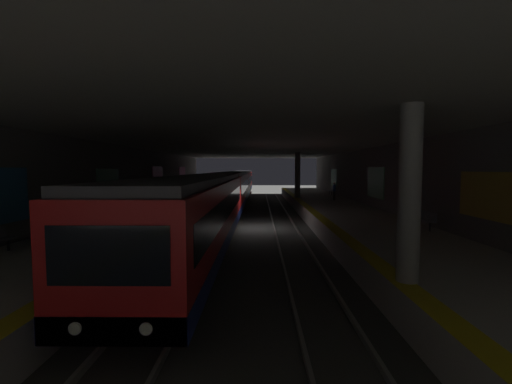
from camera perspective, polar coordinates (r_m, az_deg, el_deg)
The scene contains 17 objects.
ground_plane at distance 23.01m, azimuth -0.71°, elevation -6.06°, with size 120.00×120.00×0.00m, color #42423F.
track_left at distance 23.06m, azimuth 4.79°, elevation -5.86°, with size 60.00×1.53×0.16m.
track_right at distance 23.15m, azimuth -6.19°, elevation -5.82°, with size 60.00×1.53×0.16m.
platform_left at distance 23.70m, azimuth 15.38°, elevation -4.62°, with size 60.00×5.30×1.06m.
platform_right at distance 23.99m, azimuth -16.60°, elevation -4.55°, with size 60.00×5.30×1.06m.
wall_left at distance 24.41m, azimuth 22.06°, elevation 0.84°, with size 60.00×0.56×5.60m.
wall_right at distance 24.84m, azimuth -23.06°, elevation 0.87°, with size 60.00×0.56×5.60m.
ceiling_slab at distance 22.74m, azimuth -0.72°, elevation 8.49°, with size 60.00×19.40×0.40m.
pillar_near at distance 9.62m, azimuth 24.06°, elevation -0.31°, with size 0.56×0.56×4.55m.
pillar_far at distance 35.01m, azimuth 6.89°, elevation 2.79°, with size 0.56×0.56×4.55m.
metro_train at distance 32.64m, azimuth -4.18°, elevation 0.44°, with size 52.83×2.83×3.49m.
bench_left_near at distance 18.62m, azimuth 26.15°, elevation -3.92°, with size 1.70×0.47×0.86m.
bench_left_mid at distance 39.38m, azimuth 12.34°, elevation 0.30°, with size 1.70×0.47×0.86m.
bench_right_far at distance 39.70m, azimuth -12.59°, elevation 0.32°, with size 1.70×0.47×0.86m.
person_waiting_near at distance 32.90m, azimuth 12.83°, elevation 0.27°, with size 0.60×0.23×1.67m.
person_walking_mid at distance 12.47m, azimuth -31.85°, elevation -6.14°, with size 0.60×0.22×1.62m.
trash_bin at distance 20.52m, azimuth -23.37°, elevation -3.43°, with size 0.44×0.44×0.85m.
Camera 1 is at (-22.66, -0.52, 3.97)m, focal length 24.17 mm.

